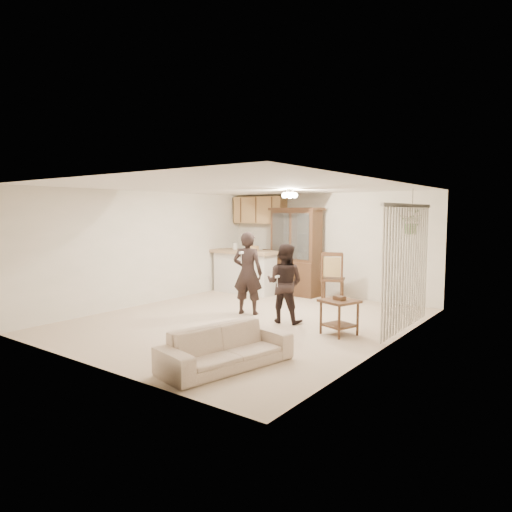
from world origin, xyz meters
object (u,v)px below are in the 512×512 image
Objects in this scene: adult at (248,270)px; china_hutch at (296,252)px; side_table at (339,317)px; chair_bar at (263,279)px; chair_hutch_left at (290,282)px; child at (285,286)px; sofa at (226,340)px; chair_hutch_right at (333,287)px.

china_hutch reaches higher than adult.
china_hutch is 3.83m from side_table.
chair_bar is 0.96m from chair_hutch_left.
china_hutch reaches higher than chair_hutch_left.
sofa is at bearing 95.11° from child.
chair_hutch_left is at bearing -21.68° from chair_hutch_right.
adult is 0.84× the size of china_hutch.
sofa is 2.40m from side_table.
child is 2.74m from chair_hutch_left.
child is at bearing 73.87° from chair_hutch_right.
chair_bar is 0.93× the size of chair_hutch_right.
child is at bearing 152.14° from adult.
side_table is 2.90m from chair_hutch_right.
china_hutch is 0.76m from chair_hutch_left.
sofa is 2.76× the size of side_table.
chair_hutch_right is (1.15, -0.02, -0.01)m from chair_hutch_left.
adult is 1.68× the size of chair_bar.
chair_hutch_left is (-2.55, 2.55, 0.03)m from side_table.
adult is 1.33× the size of child.
chair_hutch_left is at bearing 134.99° from side_table.
chair_hutch_right reaches higher than side_table.
chair_hutch_right is at bearing 118.90° from side_table.
adult is at bearing -49.91° from chair_bar.
chair_hutch_left is at bearing -99.48° from adult.
china_hutch is at bearing -73.55° from child.
chair_hutch_right is (-1.40, 2.54, 0.02)m from side_table.
child is 2.38m from chair_hutch_right.
chair_bar is 2.11m from chair_hutch_right.
sofa is 1.63× the size of chair_hutch_right.
child reaches higher than side_table.
chair_hutch_right is (1.14, -0.23, -0.74)m from china_hutch.
chair_hutch_right is (2.10, -0.19, 0.02)m from chair_bar.
chair_bar is at bearing -58.76° from child.
china_hutch is at bearing 34.71° from sofa.
chair_bar is (-0.96, -0.04, -0.76)m from china_hutch.
sofa reaches higher than side_table.
side_table is (2.54, -2.77, -0.76)m from china_hutch.
sofa is at bearing -48.12° from chair_bar.
side_table is (1.20, -0.19, -0.37)m from child.
side_table is at bearing 1.30° from sofa.
sofa is 4.97m from chair_hutch_right.
chair_hutch_left reaches higher than side_table.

